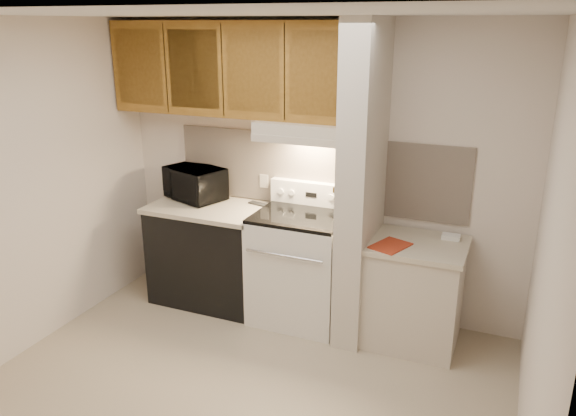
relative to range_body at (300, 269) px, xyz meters
The scene contains 50 objects.
floor 1.24m from the range_body, 90.00° to the right, with size 3.60×3.60×0.00m, color tan.
ceiling 2.34m from the range_body, 90.00° to the right, with size 3.60×3.60×0.00m, color white.
wall_back 0.86m from the range_body, 90.00° to the left, with size 3.60×0.02×2.50m, color silver.
wall_left 2.28m from the range_body, 147.31° to the right, with size 0.02×3.00×2.50m, color silver.
wall_right 2.28m from the range_body, 32.69° to the right, with size 0.02×3.00×2.50m, color silver.
backsplash 0.84m from the range_body, 90.00° to the left, with size 2.60×0.02×0.63m, color beige.
range_body is the anchor object (origin of this frame).
oven_window 0.32m from the range_body, 90.00° to the right, with size 0.50×0.01×0.30m, color black.
oven_handle 0.44m from the range_body, 90.00° to the right, with size 0.02×0.02×0.65m, color silver.
cooktop 0.48m from the range_body, ahead, with size 0.74×0.64×0.03m, color black.
range_backguard 0.66m from the range_body, 90.00° to the left, with size 0.76×0.08×0.20m, color silver.
range_display 0.64m from the range_body, 90.00° to the left, with size 0.10×0.01×0.04m, color black.
range_knob_left_outer 0.70m from the range_body, 139.40° to the left, with size 0.05×0.05×0.02m, color silver.
range_knob_left_inner 0.66m from the range_body, 126.87° to the left, with size 0.05×0.05×0.02m, color silver.
range_knob_right_inner 0.66m from the range_body, 53.13° to the left, with size 0.05×0.05×0.02m, color silver.
range_knob_right_outer 0.70m from the range_body, 40.60° to the left, with size 0.05×0.05×0.02m, color silver.
dishwasher_front 0.88m from the range_body, behind, with size 1.00×0.63×0.87m, color black.
left_countertop 0.98m from the range_body, behind, with size 1.04×0.67×0.04m, color beige.
spoon_rest 0.70m from the range_body, 156.37° to the left, with size 0.21×0.07×0.01m, color black.
teal_jar 1.34m from the range_body, behind, with size 0.08×0.08×0.09m, color #297060.
outlet 0.86m from the range_body, 146.31° to the left, with size 0.08×0.01×0.12m, color beige.
microwave 1.26m from the range_body, behind, with size 0.53×0.36×0.29m, color black.
partition_pillar 0.94m from the range_body, ahead, with size 0.22×0.70×2.50m, color beige.
pillar_trim 0.93m from the range_body, ahead, with size 0.01×0.70×0.04m, color #916222.
knife_strip 0.95m from the range_body, ahead, with size 0.02×0.42×0.04m, color black.
knife_blade_a 0.88m from the range_body, 29.93° to the right, with size 0.01×0.04×0.16m, color silver.
knife_handle_a 1.01m from the range_body, 28.70° to the right, with size 0.02×0.02×0.10m, color black.
knife_blade_b 0.85m from the range_body, 17.84° to the right, with size 0.01×0.04×0.18m, color silver.
knife_handle_b 0.99m from the range_body, 19.33° to the right, with size 0.02×0.02×0.10m, color black.
knife_blade_c 0.83m from the range_body, ahead, with size 0.01×0.04×0.20m, color silver.
knife_handle_c 0.99m from the range_body, 10.19° to the right, with size 0.02×0.02×0.10m, color black.
knife_blade_d 0.85m from the range_body, ahead, with size 0.01×0.04×0.16m, color silver.
knife_handle_d 0.98m from the range_body, ahead, with size 0.02×0.02×0.10m, color black.
knife_blade_e 0.85m from the range_body, 17.40° to the left, with size 0.01×0.04×0.18m, color silver.
knife_handle_e 0.99m from the range_body, 17.64° to the left, with size 0.02×0.02×0.10m, color black.
oven_mitt 0.85m from the range_body, 23.58° to the left, with size 0.03×0.10×0.23m, color slate.
right_cab_base 0.97m from the range_body, ahead, with size 0.70×0.60×0.81m, color beige.
right_countertop 1.04m from the range_body, ahead, with size 0.74×0.64×0.04m, color beige.
red_folder 0.90m from the range_body, 11.10° to the right, with size 0.22×0.30×0.01m, color #9F2E17.
white_box 1.27m from the range_body, ahead, with size 0.14×0.09×0.04m, color white.
range_hood 1.17m from the range_body, 90.00° to the left, with size 0.78×0.44×0.15m, color beige.
hood_lip 1.12m from the range_body, 90.00° to the right, with size 0.78×0.04×0.06m, color beige.
upper_cabinets 1.77m from the range_body, 166.16° to the left, with size 2.18×0.33×0.77m, color #916222.
cab_door_a 2.22m from the range_body, behind, with size 0.46×0.01×0.63m, color #916222.
cab_gap_a 2.04m from the range_body, behind, with size 0.01×0.01×0.73m, color black.
cab_door_b 1.89m from the range_body, behind, with size 0.46×0.01×0.63m, color #916222.
cab_gap_b 1.77m from the range_body, behind, with size 0.01×0.01×0.73m, color black.
cab_door_c 1.68m from the range_body, behind, with size 0.46×0.01×0.63m, color #916222.
cab_gap_c 1.63m from the range_body, behind, with size 0.01×0.01×0.73m, color black.
cab_door_d 1.63m from the range_body, ahead, with size 0.46×0.01×0.63m, color #916222.
Camera 1 is at (1.60, -2.91, 2.45)m, focal length 35.00 mm.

